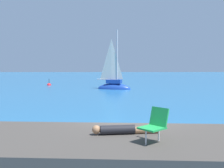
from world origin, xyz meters
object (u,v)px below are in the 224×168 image
at_px(person_sunbather, 123,130).
at_px(beach_chair, 155,123).
at_px(sailboat_near, 114,86).
at_px(marker_buoy, 49,85).

relative_size(person_sunbather, beach_chair, 2.20).
relative_size(sailboat_near, person_sunbather, 4.12).
bearing_deg(sailboat_near, marker_buoy, 164.64).
bearing_deg(marker_buoy, beach_chair, -73.43).
distance_m(sailboat_near, marker_buoy, 10.03).
bearing_deg(person_sunbather, sailboat_near, 82.63).
xyz_separation_m(beach_chair, marker_buoy, (-8.90, 29.92, -1.52)).
distance_m(sailboat_near, beach_chair, 24.57).
height_order(sailboat_near, marker_buoy, sailboat_near).
relative_size(person_sunbather, marker_buoy, 1.56).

